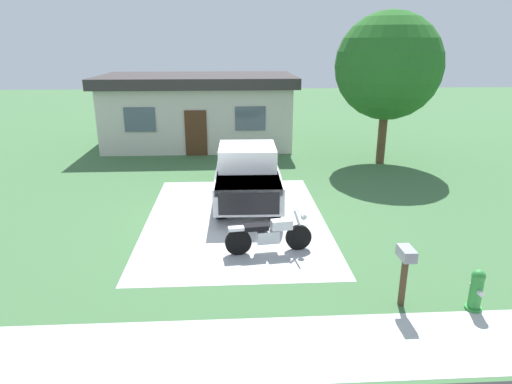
{
  "coord_description": "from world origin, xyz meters",
  "views": [
    {
      "loc": [
        -0.09,
        -12.44,
        5.03
      ],
      "look_at": [
        0.61,
        -0.15,
        0.9
      ],
      "focal_mm": 31.33,
      "sensor_mm": 36.0,
      "label": 1
    }
  ],
  "objects_px": {
    "fire_hydrant": "(476,290)",
    "shade_tree": "(388,66)",
    "pickup_truck": "(247,170)",
    "mailbox": "(406,261)",
    "motorcycle": "(269,234)",
    "neighbor_house": "(199,109)"
  },
  "relations": [
    {
      "from": "mailbox",
      "to": "pickup_truck",
      "type": "bearing_deg",
      "value": 112.71
    },
    {
      "from": "fire_hydrant",
      "to": "shade_tree",
      "type": "xyz_separation_m",
      "value": [
        1.79,
        11.32,
        3.67
      ]
    },
    {
      "from": "shade_tree",
      "to": "motorcycle",
      "type": "bearing_deg",
      "value": -123.37
    },
    {
      "from": "pickup_truck",
      "to": "neighbor_house",
      "type": "bearing_deg",
      "value": 103.87
    },
    {
      "from": "fire_hydrant",
      "to": "shade_tree",
      "type": "bearing_deg",
      "value": 81.03
    },
    {
      "from": "pickup_truck",
      "to": "mailbox",
      "type": "bearing_deg",
      "value": -67.29
    },
    {
      "from": "fire_hydrant",
      "to": "mailbox",
      "type": "relative_size",
      "value": 0.69
    },
    {
      "from": "pickup_truck",
      "to": "shade_tree",
      "type": "xyz_separation_m",
      "value": [
        6.01,
        4.3,
        3.15
      ]
    },
    {
      "from": "pickup_truck",
      "to": "fire_hydrant",
      "type": "height_order",
      "value": "pickup_truck"
    },
    {
      "from": "fire_hydrant",
      "to": "motorcycle",
      "type": "bearing_deg",
      "value": 143.87
    },
    {
      "from": "pickup_truck",
      "to": "shade_tree",
      "type": "bearing_deg",
      "value": 35.56
    },
    {
      "from": "mailbox",
      "to": "shade_tree",
      "type": "relative_size",
      "value": 0.2
    },
    {
      "from": "pickup_truck",
      "to": "shade_tree",
      "type": "distance_m",
      "value": 8.03
    },
    {
      "from": "mailbox",
      "to": "neighbor_house",
      "type": "distance_m",
      "value": 16.23
    },
    {
      "from": "motorcycle",
      "to": "shade_tree",
      "type": "xyz_separation_m",
      "value": [
        5.61,
        8.52,
        3.63
      ]
    },
    {
      "from": "mailbox",
      "to": "motorcycle",
      "type": "bearing_deg",
      "value": 133.67
    },
    {
      "from": "shade_tree",
      "to": "fire_hydrant",
      "type": "bearing_deg",
      "value": -98.97
    },
    {
      "from": "shade_tree",
      "to": "neighbor_house",
      "type": "distance_m",
      "value": 9.52
    },
    {
      "from": "neighbor_house",
      "to": "pickup_truck",
      "type": "bearing_deg",
      "value": -76.13
    },
    {
      "from": "shade_tree",
      "to": "neighbor_house",
      "type": "bearing_deg",
      "value": 151.89
    },
    {
      "from": "motorcycle",
      "to": "pickup_truck",
      "type": "xyz_separation_m",
      "value": [
        -0.4,
        4.23,
        0.48
      ]
    },
    {
      "from": "mailbox",
      "to": "neighbor_house",
      "type": "relative_size",
      "value": 0.13
    }
  ]
}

